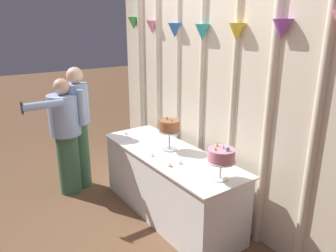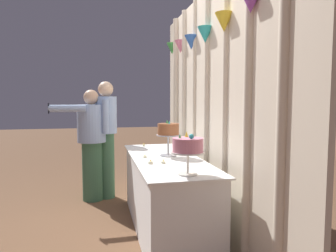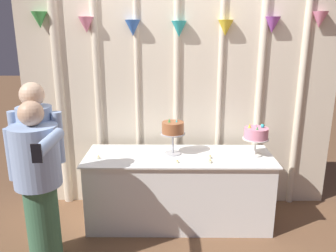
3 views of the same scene
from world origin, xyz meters
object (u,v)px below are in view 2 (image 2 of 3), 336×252
(guest_man_pink_jacket, at_px, (106,134))
(guest_man_dark_suit, at_px, (92,141))
(cake_display_nearleft, at_px, (168,131))
(tealight_far_left, at_px, (144,145))
(tealight_far_right, at_px, (163,162))
(cake_display_nearright, at_px, (188,147))
(tealight_near_right, at_px, (151,163))
(tealight_near_left, at_px, (145,157))
(cake_table, at_px, (165,193))

(guest_man_pink_jacket, xyz_separation_m, guest_man_dark_suit, (0.05, -0.19, -0.09))
(cake_display_nearleft, relative_size, guest_man_dark_suit, 0.26)
(tealight_far_left, distance_m, guest_man_pink_jacket, 0.61)
(tealight_far_right, xyz_separation_m, guest_man_pink_jacket, (-1.48, -0.46, 0.12))
(tealight_far_left, bearing_deg, cake_display_nearright, 3.98)
(cake_display_nearright, distance_m, guest_man_dark_suit, 2.03)
(cake_display_nearright, xyz_separation_m, tealight_far_left, (-1.54, -0.11, -0.21))
(cake_display_nearright, relative_size, tealight_near_right, 7.63)
(cake_display_nearleft, distance_m, guest_man_pink_jacket, 1.27)
(tealight_near_left, xyz_separation_m, guest_man_pink_jacket, (-1.16, -0.34, 0.12))
(cake_display_nearleft, bearing_deg, cake_table, -36.79)
(cake_table, bearing_deg, cake_display_nearleft, 143.21)
(cake_table, height_order, cake_display_nearleft, cake_display_nearleft)
(tealight_far_left, height_order, guest_man_pink_jacket, guest_man_pink_jacket)
(cake_table, relative_size, tealight_near_right, 43.64)
(tealight_far_left, distance_m, tealight_near_right, 1.08)
(tealight_near_left, bearing_deg, tealight_near_right, 0.71)
(cake_table, relative_size, cake_display_nearleft, 5.06)
(guest_man_pink_jacket, bearing_deg, cake_display_nearright, 15.98)
(cake_table, bearing_deg, tealight_near_left, -95.74)
(tealight_near_right, height_order, guest_man_pink_jacket, guest_man_pink_jacket)
(tealight_near_left, bearing_deg, cake_display_nearleft, 99.52)
(tealight_far_left, height_order, tealight_near_right, tealight_near_right)
(cake_display_nearleft, height_order, tealight_near_right, cake_display_nearleft)
(guest_man_pink_jacket, bearing_deg, tealight_far_left, 48.57)
(guest_man_pink_jacket, relative_size, guest_man_dark_suit, 1.08)
(cake_table, bearing_deg, guest_man_dark_suit, -146.87)
(cake_display_nearright, height_order, guest_man_pink_jacket, guest_man_pink_jacket)
(cake_table, relative_size, guest_man_dark_suit, 1.30)
(cake_table, xyz_separation_m, cake_display_nearright, (0.76, 0.01, 0.59))
(tealight_near_left, height_order, tealight_near_right, tealight_near_right)
(cake_table, xyz_separation_m, tealight_far_right, (0.30, -0.08, 0.38))
(cake_table, bearing_deg, tealight_near_right, -34.28)
(cake_display_nearright, bearing_deg, cake_display_nearleft, 177.63)
(tealight_far_left, xyz_separation_m, guest_man_dark_suit, (-0.34, -0.64, 0.03))
(cake_display_nearright, bearing_deg, cake_table, -179.09)
(cake_table, xyz_separation_m, guest_man_dark_suit, (-1.13, -0.73, 0.41))
(tealight_far_right, relative_size, guest_man_pink_jacket, 0.03)
(tealight_far_left, bearing_deg, tealight_far_right, 0.74)
(tealight_far_right, distance_m, guest_man_pink_jacket, 1.56)
(cake_display_nearright, bearing_deg, tealight_far_right, -168.41)
(tealight_far_right, bearing_deg, guest_man_dark_suit, -155.40)
(tealight_near_right, height_order, guest_man_dark_suit, guest_man_dark_suit)
(cake_table, distance_m, tealight_near_right, 0.52)
(cake_display_nearleft, relative_size, tealight_far_right, 9.47)
(cake_display_nearleft, height_order, guest_man_pink_jacket, guest_man_pink_jacket)
(cake_display_nearleft, height_order, tealight_far_right, cake_display_nearleft)
(tealight_near_left, distance_m, guest_man_dark_suit, 1.23)
(cake_display_nearleft, distance_m, guest_man_dark_suit, 1.34)
(tealight_near_left, relative_size, guest_man_dark_suit, 0.03)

